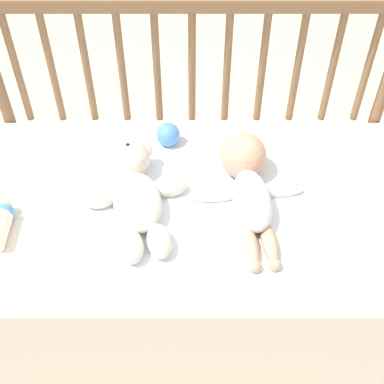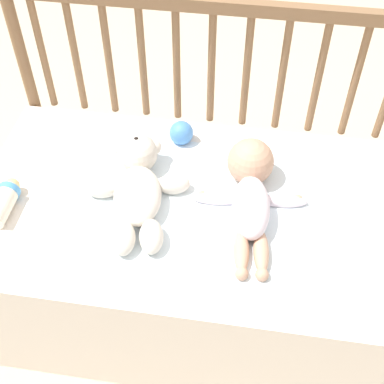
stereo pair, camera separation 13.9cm
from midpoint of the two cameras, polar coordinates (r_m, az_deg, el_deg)
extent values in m
plane|color=#C6B293|center=(1.80, -2.25, -10.75)|extent=(12.00, 12.00, 0.00)
cube|color=white|center=(1.61, -2.48, -6.67)|extent=(1.19, 0.68, 0.44)
cylinder|color=brown|center=(1.82, -20.83, 6.84)|extent=(0.04, 0.04, 0.84)
cylinder|color=brown|center=(1.78, 16.74, 6.92)|extent=(0.04, 0.04, 0.84)
cube|color=brown|center=(1.48, -2.79, 19.25)|extent=(1.15, 0.03, 0.04)
cylinder|color=brown|center=(1.68, -20.46, 12.10)|extent=(0.02, 0.02, 0.37)
cylinder|color=brown|center=(1.65, -17.08, 12.33)|extent=(0.02, 0.02, 0.37)
cylinder|color=brown|center=(1.63, -13.58, 12.53)|extent=(0.02, 0.02, 0.37)
cylinder|color=brown|center=(1.60, -9.96, 12.68)|extent=(0.02, 0.02, 0.37)
cylinder|color=brown|center=(1.59, -6.27, 12.79)|extent=(0.02, 0.02, 0.37)
cylinder|color=brown|center=(1.58, -2.52, 12.84)|extent=(0.02, 0.02, 0.37)
cylinder|color=brown|center=(1.58, 1.25, 12.84)|extent=(0.02, 0.02, 0.37)
cylinder|color=brown|center=(1.59, 5.01, 12.79)|extent=(0.02, 0.02, 0.37)
cylinder|color=brown|center=(1.60, 8.73, 12.69)|extent=(0.02, 0.02, 0.37)
cylinder|color=brown|center=(1.62, 12.38, 12.53)|extent=(0.02, 0.02, 0.37)
cylinder|color=brown|center=(1.64, 15.93, 12.34)|extent=(0.02, 0.02, 0.37)
cube|color=white|center=(1.42, -1.96, -2.16)|extent=(0.80, 0.53, 0.01)
ellipsoid|color=silver|center=(1.41, -8.67, -1.15)|extent=(0.17, 0.23, 0.08)
sphere|color=silver|center=(1.50, -9.32, 3.33)|extent=(0.11, 0.11, 0.11)
sphere|color=tan|center=(1.47, -9.46, 4.19)|extent=(0.05, 0.05, 0.05)
sphere|color=black|center=(1.46, -9.56, 4.75)|extent=(0.02, 0.02, 0.02)
sphere|color=silver|center=(1.51, -11.10, 3.66)|extent=(0.05, 0.05, 0.05)
sphere|color=silver|center=(1.51, -7.71, 4.18)|extent=(0.05, 0.05, 0.05)
ellipsoid|color=silver|center=(1.45, -12.53, -0.71)|extent=(0.10, 0.07, 0.06)
ellipsoid|color=silver|center=(1.45, -5.08, 0.44)|extent=(0.10, 0.07, 0.06)
ellipsoid|color=silver|center=(1.33, -9.52, -5.86)|extent=(0.08, 0.11, 0.06)
ellipsoid|color=silver|center=(1.33, -6.54, -5.40)|extent=(0.08, 0.11, 0.06)
ellipsoid|color=white|center=(1.39, 3.59, -1.06)|extent=(0.12, 0.21, 0.09)
sphere|color=tan|center=(1.48, 2.84, 3.73)|extent=(0.13, 0.13, 0.13)
ellipsoid|color=white|center=(1.43, -0.21, -0.55)|extent=(0.13, 0.05, 0.03)
ellipsoid|color=white|center=(1.46, 6.70, -0.05)|extent=(0.13, 0.05, 0.03)
sphere|color=tan|center=(1.44, -1.81, -0.47)|extent=(0.03, 0.03, 0.03)
sphere|color=tan|center=(1.47, 8.17, 0.25)|extent=(0.03, 0.03, 0.03)
ellipsoid|color=tan|center=(1.33, 3.22, -5.77)|extent=(0.05, 0.14, 0.04)
ellipsoid|color=tan|center=(1.34, 5.29, -5.59)|extent=(0.05, 0.14, 0.04)
sphere|color=tan|center=(1.30, 3.61, -8.15)|extent=(0.03, 0.03, 0.03)
sphere|color=tan|center=(1.30, 5.74, -7.96)|extent=(0.03, 0.03, 0.03)
cylinder|color=#4C99D8|center=(1.49, -22.09, -2.16)|extent=(0.06, 0.02, 0.06)
sphere|color=#EAC67F|center=(1.50, -21.89, -1.58)|extent=(0.04, 0.04, 0.04)
sphere|color=#4C8CDB|center=(1.59, -5.05, 6.00)|extent=(0.07, 0.07, 0.07)
camera|label=1|loc=(0.07, -92.87, -3.17)|focal=50.00mm
camera|label=2|loc=(0.07, 87.13, 3.17)|focal=50.00mm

